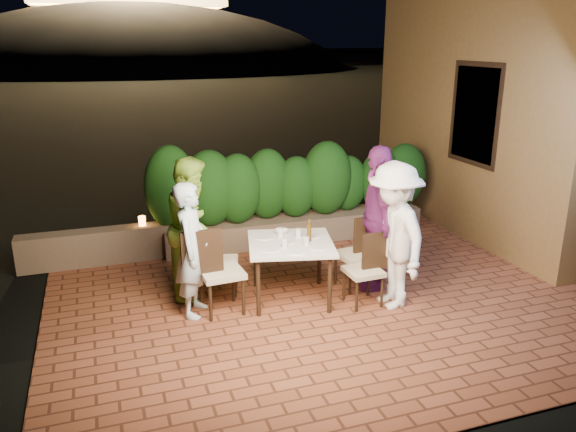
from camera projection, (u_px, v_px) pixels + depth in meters
name	position (u px, v px, depth m)	size (l,w,h in m)	color
ground	(344.00, 303.00, 6.91)	(400.00, 400.00, 0.00)	black
terrace_floor	(328.00, 291.00, 7.38)	(7.00, 6.00, 0.15)	brown
building_wall	(501.00, 77.00, 9.07)	(1.60, 5.00, 5.00)	olive
window_pane	(476.00, 114.00, 8.53)	(0.08, 1.00, 1.40)	black
window_frame	(476.00, 114.00, 8.52)	(0.06, 1.15, 1.55)	black
planter	(296.00, 228.00, 8.98)	(4.20, 0.55, 0.40)	brown
hedge	(296.00, 183.00, 8.75)	(4.00, 0.70, 1.10)	#133D10
parapet	(99.00, 247.00, 8.04)	(2.20, 0.30, 0.50)	brown
hill	(138.00, 106.00, 62.86)	(52.00, 40.00, 22.00)	black
dining_table	(291.00, 271.00, 6.88)	(1.01, 1.01, 0.75)	white
plate_nw	(270.00, 249.00, 6.52)	(0.22, 0.22, 0.01)	white
plate_sw	(264.00, 237.00, 6.91)	(0.22, 0.22, 0.01)	white
plate_ne	(318.00, 248.00, 6.57)	(0.19, 0.19, 0.01)	white
plate_se	(312.00, 236.00, 6.97)	(0.22, 0.22, 0.01)	white
plate_centre	(288.00, 241.00, 6.78)	(0.21, 0.21, 0.01)	white
plate_front	(295.00, 252.00, 6.44)	(0.22, 0.22, 0.01)	white
glass_nw	(285.00, 243.00, 6.57)	(0.07, 0.07, 0.11)	silver
glass_sw	(281.00, 233.00, 6.91)	(0.07, 0.07, 0.12)	silver
glass_ne	(307.00, 241.00, 6.65)	(0.06, 0.06, 0.10)	silver
glass_se	(298.00, 233.00, 6.90)	(0.07, 0.07, 0.12)	silver
beer_bottle	(309.00, 230.00, 6.76)	(0.05, 0.05, 0.28)	#4B300C
bowl	(282.00, 232.00, 7.07)	(0.18, 0.18, 0.04)	white
chair_left_front	(221.00, 270.00, 6.52)	(0.48, 0.48, 1.04)	black
chair_left_back	(222.00, 260.00, 7.04)	(0.40, 0.40, 0.87)	black
chair_right_front	(363.00, 270.00, 6.73)	(0.41, 0.41, 0.89)	black
chair_right_back	(355.00, 253.00, 7.20)	(0.43, 0.43, 0.93)	black
diner_blue	(192.00, 250.00, 6.39)	(0.58, 0.38, 1.59)	#C0E2F7
diner_green	(194.00, 227.00, 6.90)	(0.85, 0.67, 1.76)	#93C63E
diner_white	(393.00, 236.00, 6.58)	(1.14, 0.66, 1.77)	white
diner_purple	(377.00, 218.00, 7.09)	(1.09, 0.45, 1.86)	#6D2468
parapet_lamp	(142.00, 221.00, 8.13)	(0.10, 0.10, 0.14)	orange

